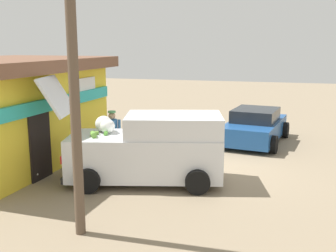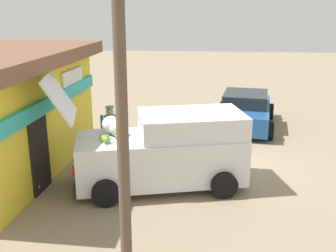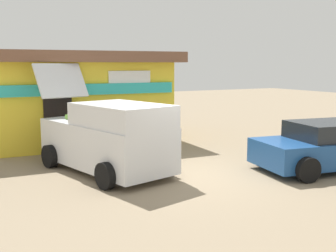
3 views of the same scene
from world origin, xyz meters
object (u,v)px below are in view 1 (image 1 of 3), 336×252
object	(u,v)px
vendor_standing	(112,133)
customer_bending	(91,148)
storefront_bar	(7,110)
parked_sedan	(255,127)
paint_bucket	(110,143)
unloaded_banana_pile	(28,174)
delivery_van	(150,148)

from	to	relation	value
vendor_standing	customer_bending	bearing A→B (deg)	179.32
storefront_bar	vendor_standing	size ratio (longest dim) A/B	4.22
parked_sedan	paint_bucket	xyz separation A→B (m)	(-2.33, 5.04, -0.41)
storefront_bar	vendor_standing	distance (m)	3.39
storefront_bar	customer_bending	bearing A→B (deg)	-100.55
vendor_standing	unloaded_banana_pile	distance (m)	2.90
storefront_bar	customer_bending	distance (m)	3.34
storefront_bar	parked_sedan	world-z (taller)	storefront_bar
parked_sedan	unloaded_banana_pile	bearing A→B (deg)	137.13
delivery_van	paint_bucket	bearing A→B (deg)	39.58
vendor_standing	unloaded_banana_pile	size ratio (longest dim) A/B	2.33
delivery_van	unloaded_banana_pile	world-z (taller)	delivery_van
delivery_van	vendor_standing	distance (m)	2.28
customer_bending	paint_bucket	distance (m)	3.25
vendor_standing	delivery_van	bearing A→B (deg)	-130.28
customer_bending	paint_bucket	size ratio (longest dim) A/B	3.25
paint_bucket	vendor_standing	bearing A→B (deg)	-153.21
parked_sedan	paint_bucket	world-z (taller)	parked_sedan
delivery_van	unloaded_banana_pile	bearing A→B (deg)	104.17
parked_sedan	paint_bucket	distance (m)	5.56
unloaded_banana_pile	vendor_standing	bearing A→B (deg)	-34.40
unloaded_banana_pile	storefront_bar	bearing A→B (deg)	48.27
unloaded_banana_pile	paint_bucket	xyz separation A→B (m)	(3.92, -0.77, 0.01)
storefront_bar	vendor_standing	xyz separation A→B (m)	(0.88, -3.19, -0.75)
parked_sedan	delivery_van	bearing A→B (deg)	155.34
unloaded_banana_pile	paint_bucket	bearing A→B (deg)	-11.04
vendor_standing	storefront_bar	bearing A→B (deg)	105.39
vendor_standing	parked_sedan	bearing A→B (deg)	-46.96
unloaded_banana_pile	paint_bucket	distance (m)	4.00
delivery_van	parked_sedan	xyz separation A→B (m)	(5.41, -2.49, -0.32)
parked_sedan	vendor_standing	bearing A→B (deg)	133.04
paint_bucket	unloaded_banana_pile	bearing A→B (deg)	168.96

